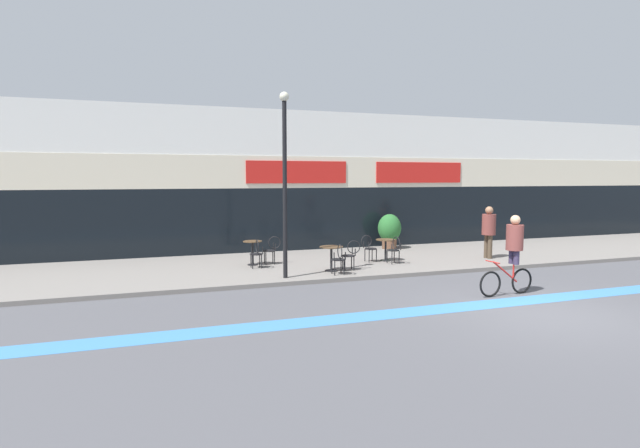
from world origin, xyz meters
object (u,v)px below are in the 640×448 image
object	(u,v)px
cafe_chair_1_near	(339,257)
cafe_chair_2_near	(395,248)
cafe_chair_0_near	(257,252)
pedestrian_near_end	(489,228)
planter_pot	(389,230)
bistro_table_0	(253,248)
cafe_chair_0_side	(272,248)
bistro_table_1	(331,253)
cyclist_0	(513,249)
bistro_table_2	(386,246)
cafe_chair_2_side	(369,246)
lamp_post	(285,172)
cafe_chair_1_side	(351,253)

from	to	relation	value
cafe_chair_1_near	cafe_chair_2_near	distance (m)	2.64
cafe_chair_0_near	pedestrian_near_end	distance (m)	8.06
cafe_chair_1_near	planter_pot	xyz separation A→B (m)	(3.82, 4.30, 0.22)
bistro_table_0	cafe_chair_0_side	world-z (taller)	cafe_chair_0_side
bistro_table_1	cyclist_0	size ratio (longest dim) A/B	0.37
bistro_table_1	bistro_table_2	distance (m)	2.63
cafe_chair_2_side	lamp_post	size ratio (longest dim) A/B	0.18
bistro_table_0	planter_pot	distance (m)	6.14
lamp_post	cyclist_0	world-z (taller)	lamp_post
cafe_chair_1_near	cafe_chair_2_side	xyz separation A→B (m)	(1.75, 1.75, 0.00)
bistro_table_2	pedestrian_near_end	xyz separation A→B (m)	(3.61, -0.69, 0.56)
cafe_chair_2_side	cyclist_0	world-z (taller)	cyclist_0
bistro_table_0	planter_pot	world-z (taller)	planter_pot
cafe_chair_1_side	cafe_chair_2_side	world-z (taller)	same
cafe_chair_2_near	lamp_post	size ratio (longest dim) A/B	0.18
bistro_table_1	pedestrian_near_end	xyz separation A→B (m)	(5.98, 0.44, 0.54)
bistro_table_0	pedestrian_near_end	xyz separation A→B (m)	(8.01, -1.35, 0.53)
bistro_table_0	cyclist_0	size ratio (longest dim) A/B	0.39
cafe_chair_0_side	bistro_table_0	bearing A→B (deg)	2.61
planter_pot	cafe_chair_2_near	bearing A→B (deg)	-114.29
cafe_chair_0_side	pedestrian_near_end	bearing A→B (deg)	172.66
cafe_chair_1_side	bistro_table_0	bearing A→B (deg)	-26.18
bistro_table_1	cafe_chair_1_side	xyz separation A→B (m)	(0.62, -0.01, -0.01)
bistro_table_2	cafe_chair_0_side	bearing A→B (deg)	170.12
cafe_chair_0_near	cafe_chair_0_side	bearing A→B (deg)	-44.80
cafe_chair_2_side	lamp_post	xyz separation A→B (m)	(-3.31, -1.64, 2.44)
planter_pot	cyclist_0	distance (m)	7.53
cafe_chair_2_near	lamp_post	distance (m)	4.75
bistro_table_1	cafe_chair_1_side	size ratio (longest dim) A/B	0.82
cafe_chair_1_near	planter_pot	distance (m)	5.76
cafe_chair_2_near	cafe_chair_2_side	distance (m)	0.89
pedestrian_near_end	cyclist_0	bearing A→B (deg)	56.04
bistro_table_1	cafe_chair_2_near	world-z (taller)	cafe_chair_2_near
cafe_chair_0_near	planter_pot	size ratio (longest dim) A/B	0.66
cafe_chair_2_near	cyclist_0	bearing A→B (deg)	-173.93
cafe_chair_2_near	lamp_post	xyz separation A→B (m)	(-3.95, -1.03, 2.44)
bistro_table_1	cafe_chair_1_side	world-z (taller)	cafe_chair_1_side
cafe_chair_1_near	cafe_chair_1_side	xyz separation A→B (m)	(0.63, 0.62, 0.00)
bistro_table_1	lamp_post	xyz separation A→B (m)	(-1.57, -0.52, 2.43)
cafe_chair_0_side	cafe_chair_2_near	size ratio (longest dim) A/B	1.00
bistro_table_2	cafe_chair_0_side	xyz separation A→B (m)	(-3.77, 0.66, 0.00)
bistro_table_0	pedestrian_near_end	world-z (taller)	pedestrian_near_end
cafe_chair_1_near	bistro_table_0	bearing A→B (deg)	43.50
bistro_table_0	pedestrian_near_end	size ratio (longest dim) A/B	0.43
bistro_table_0	bistro_table_1	bearing A→B (deg)	-41.42
cafe_chair_0_near	cyclist_0	size ratio (longest dim) A/B	0.45
cafe_chair_1_near	cyclist_0	distance (m)	4.69
cafe_chair_1_near	cafe_chair_1_side	bearing A→B (deg)	-42.13
bistro_table_1	cafe_chair_2_side	xyz separation A→B (m)	(1.75, 1.12, -0.01)
bistro_table_2	cyclist_0	world-z (taller)	cyclist_0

